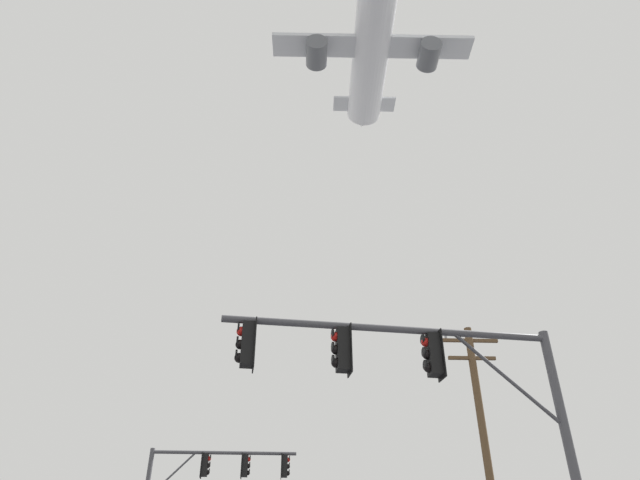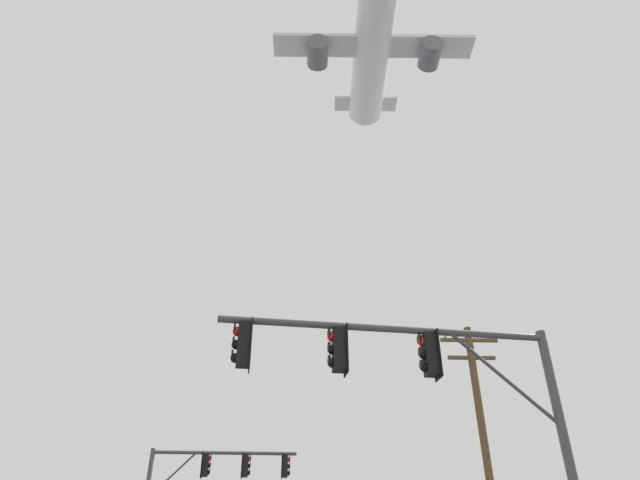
# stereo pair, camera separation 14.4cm
# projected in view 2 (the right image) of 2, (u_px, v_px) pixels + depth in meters

# --- Properties ---
(signal_pole_near) EXTENTS (7.18, 1.09, 5.84)m
(signal_pole_near) POSITION_uv_depth(u_px,v_px,m) (421.00, 382.00, 11.19)
(signal_pole_near) COLOR #4C4C51
(signal_pole_near) RESTS_ON ground
(utility_pole) EXTENTS (2.20, 0.28, 9.36)m
(utility_pole) POSITION_uv_depth(u_px,v_px,m) (485.00, 446.00, 18.96)
(utility_pole) COLOR brown
(utility_pole) RESTS_ON ground
(airplane) EXTENTS (23.28, 30.13, 8.25)m
(airplane) POSITION_uv_depth(u_px,v_px,m) (374.00, 38.00, 63.29)
(airplane) COLOR white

